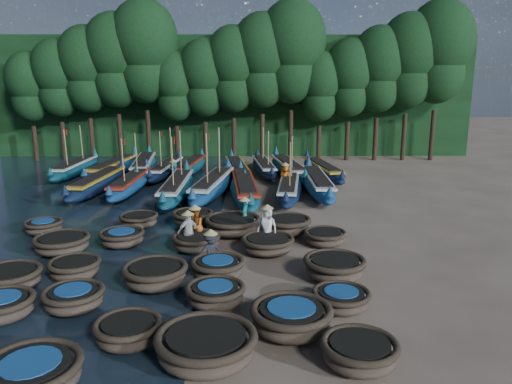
{
  "coord_description": "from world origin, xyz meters",
  "views": [
    {
      "loc": [
        1.59,
        -20.31,
        7.05
      ],
      "look_at": [
        1.77,
        3.49,
        1.3
      ],
      "focal_mm": 35.0,
      "sensor_mm": 36.0,
      "label": 1
    }
  ],
  "objects_px": {
    "long_boat_11": "(144,166)",
    "long_boat_9": "(75,168)",
    "coracle_10": "(10,278)",
    "coracle_18": "(268,244)",
    "long_boat_10": "(113,168)",
    "coracle_8": "(291,318)",
    "coracle_20": "(44,226)",
    "long_boat_14": "(237,170)",
    "coracle_14": "(335,267)",
    "long_boat_13": "(190,167)",
    "coracle_17": "(196,242)",
    "fisherman_4": "(188,230)",
    "long_boat_4": "(176,188)",
    "coracle_22": "(193,218)",
    "coracle_2": "(128,331)",
    "long_boat_7": "(289,189)",
    "fisherman_2": "(195,226)",
    "coracle_19": "(325,237)",
    "coracle_1": "(32,374)",
    "coracle_12": "(155,275)",
    "fisherman_5": "(174,172)",
    "fisherman_1": "(245,213)",
    "coracle_11": "(75,268)",
    "long_boat_8": "(317,184)",
    "coracle_23": "(233,225)",
    "coracle_9": "(341,299)",
    "fisherman_0": "(267,226)",
    "long_boat_16": "(289,169)",
    "fisherman_6": "(285,177)",
    "coracle_24": "(287,225)",
    "long_boat_12": "(166,169)",
    "coracle_16": "(122,237)",
    "coracle_3": "(206,346)",
    "coracle_15": "(62,243)",
    "coracle_21": "(139,220)",
    "coracle_13": "(218,268)",
    "fisherman_3": "(211,251)",
    "long_boat_15": "(264,167)",
    "long_boat_5": "(213,186)"
  },
  "relations": [
    {
      "from": "long_boat_11",
      "to": "long_boat_9",
      "type": "bearing_deg",
      "value": 179.86
    },
    {
      "from": "coracle_10",
      "to": "coracle_18",
      "type": "relative_size",
      "value": 0.97
    },
    {
      "from": "long_boat_10",
      "to": "coracle_8",
      "type": "bearing_deg",
      "value": -54.8
    },
    {
      "from": "coracle_20",
      "to": "long_boat_14",
      "type": "relative_size",
      "value": 0.2
    },
    {
      "from": "coracle_14",
      "to": "long_boat_13",
      "type": "distance_m",
      "value": 19.94
    },
    {
      "from": "coracle_17",
      "to": "fisherman_4",
      "type": "relative_size",
      "value": 1.25
    },
    {
      "from": "long_boat_4",
      "to": "long_boat_13",
      "type": "bearing_deg",
      "value": 91.35
    },
    {
      "from": "coracle_22",
      "to": "coracle_2",
      "type": "bearing_deg",
      "value": -92.66
    },
    {
      "from": "long_boat_7",
      "to": "fisherman_2",
      "type": "relative_size",
      "value": 4.28
    },
    {
      "from": "coracle_19",
      "to": "coracle_1",
      "type": "bearing_deg",
      "value": -129.53
    },
    {
      "from": "coracle_14",
      "to": "coracle_19",
      "type": "xyz_separation_m",
      "value": [
        0.17,
        3.53,
        -0.1
      ]
    },
    {
      "from": "coracle_12",
      "to": "long_boat_10",
      "type": "height_order",
      "value": "long_boat_10"
    },
    {
      "from": "coracle_12",
      "to": "fisherman_5",
      "type": "relative_size",
      "value": 1.41
    },
    {
      "from": "fisherman_1",
      "to": "coracle_11",
      "type": "bearing_deg",
      "value": -34.58
    },
    {
      "from": "coracle_1",
      "to": "long_boat_7",
      "type": "height_order",
      "value": "long_boat_7"
    },
    {
      "from": "coracle_19",
      "to": "long_boat_8",
      "type": "bearing_deg",
      "value": 84.75
    },
    {
      "from": "long_boat_4",
      "to": "long_boat_10",
      "type": "bearing_deg",
      "value": 131.35
    },
    {
      "from": "coracle_23",
      "to": "long_boat_4",
      "type": "distance_m",
      "value": 7.46
    },
    {
      "from": "coracle_9",
      "to": "fisherman_0",
      "type": "bearing_deg",
      "value": 110.29
    },
    {
      "from": "coracle_2",
      "to": "coracle_10",
      "type": "xyz_separation_m",
      "value": [
        -4.71,
        3.41,
        0.03
      ]
    },
    {
      "from": "long_boat_14",
      "to": "fisherman_2",
      "type": "bearing_deg",
      "value": -103.87
    },
    {
      "from": "coracle_9",
      "to": "coracle_12",
      "type": "distance_m",
      "value": 6.17
    },
    {
      "from": "long_boat_16",
      "to": "fisherman_2",
      "type": "height_order",
      "value": "fisherman_2"
    },
    {
      "from": "coracle_14",
      "to": "fisherman_6",
      "type": "height_order",
      "value": "fisherman_6"
    },
    {
      "from": "coracle_24",
      "to": "fisherman_0",
      "type": "distance_m",
      "value": 1.86
    },
    {
      "from": "coracle_14",
      "to": "long_boat_12",
      "type": "distance_m",
      "value": 19.67
    },
    {
      "from": "coracle_12",
      "to": "long_boat_12",
      "type": "relative_size",
      "value": 0.32
    },
    {
      "from": "long_boat_7",
      "to": "long_boat_9",
      "type": "bearing_deg",
      "value": 162.48
    },
    {
      "from": "coracle_22",
      "to": "long_boat_10",
      "type": "relative_size",
      "value": 0.24
    },
    {
      "from": "coracle_14",
      "to": "coracle_22",
      "type": "relative_size",
      "value": 1.14
    },
    {
      "from": "coracle_16",
      "to": "long_boat_9",
      "type": "height_order",
      "value": "long_boat_9"
    },
    {
      "from": "long_boat_8",
      "to": "fisherman_6",
      "type": "distance_m",
      "value": 1.96
    },
    {
      "from": "coracle_16",
      "to": "fisherman_4",
      "type": "xyz_separation_m",
      "value": [
        2.82,
        -0.51,
        0.48
      ]
    },
    {
      "from": "long_boat_7",
      "to": "long_boat_14",
      "type": "height_order",
      "value": "long_boat_7"
    },
    {
      "from": "long_boat_11",
      "to": "fisherman_2",
      "type": "xyz_separation_m",
      "value": [
        5.32,
        -15.03,
        0.29
      ]
    },
    {
      "from": "coracle_3",
      "to": "coracle_15",
      "type": "relative_size",
      "value": 1.17
    },
    {
      "from": "coracle_21",
      "to": "long_boat_16",
      "type": "xyz_separation_m",
      "value": [
        7.76,
        11.29,
        0.22
      ]
    },
    {
      "from": "coracle_13",
      "to": "fisherman_1",
      "type": "height_order",
      "value": "fisherman_1"
    },
    {
      "from": "fisherman_3",
      "to": "coracle_16",
      "type": "bearing_deg",
      "value": 126.39
    },
    {
      "from": "long_boat_10",
      "to": "fisherman_1",
      "type": "xyz_separation_m",
      "value": [
        9.3,
        -12.44,
        0.31
      ]
    },
    {
      "from": "coracle_19",
      "to": "fisherman_6",
      "type": "distance_m",
      "value": 9.56
    },
    {
      "from": "long_boat_8",
      "to": "long_boat_15",
      "type": "bearing_deg",
      "value": 116.95
    },
    {
      "from": "long_boat_7",
      "to": "long_boat_11",
      "type": "relative_size",
      "value": 0.91
    },
    {
      "from": "long_boat_15",
      "to": "coracle_20",
      "type": "bearing_deg",
      "value": -134.07
    },
    {
      "from": "coracle_9",
      "to": "coracle_23",
      "type": "relative_size",
      "value": 0.86
    },
    {
      "from": "coracle_20",
      "to": "long_boat_7",
      "type": "relative_size",
      "value": 0.21
    },
    {
      "from": "long_boat_4",
      "to": "long_boat_15",
      "type": "height_order",
      "value": "long_boat_4"
    },
    {
      "from": "coracle_19",
      "to": "long_boat_14",
      "type": "bearing_deg",
      "value": 106.54
    },
    {
      "from": "coracle_12",
      "to": "long_boat_4",
      "type": "height_order",
      "value": "long_boat_4"
    },
    {
      "from": "coracle_21",
      "to": "long_boat_5",
      "type": "height_order",
      "value": "long_boat_5"
    }
  ]
}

